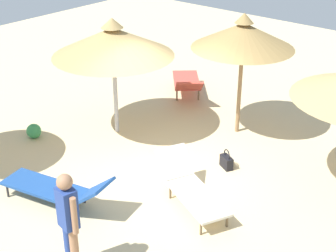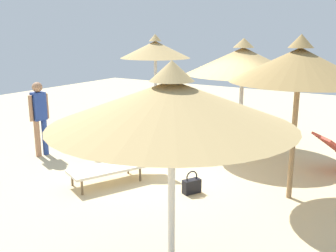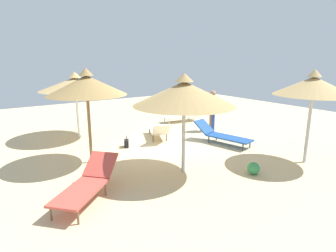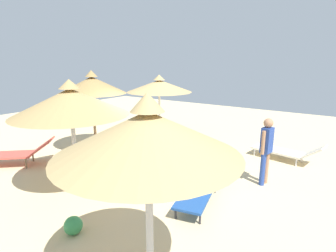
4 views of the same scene
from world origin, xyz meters
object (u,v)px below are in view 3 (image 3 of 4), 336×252
Objects in this scene: parasol_umbrella_edge at (313,86)px; handbag at (126,143)px; beach_ball at (254,168)px; lounge_chair_near_left at (185,115)px; lounge_chair_far_left at (222,135)px; parasol_umbrella_far_right at (87,85)px; person_standing_far_right at (212,108)px; parasol_umbrella_near_right at (184,93)px; parasol_umbrella_back at (75,84)px; lounge_chair_center at (159,130)px; lounge_chair_front at (87,182)px.

handbag is (3.76, -4.39, -2.15)m from parasol_umbrella_edge.
parasol_umbrella_edge is at bearing 172.24° from beach_ball.
beach_ball is at bearing 68.34° from lounge_chair_near_left.
parasol_umbrella_far_right is at bearing -10.53° from lounge_chair_far_left.
lounge_chair_far_left is 1.32× the size of person_standing_far_right.
parasol_umbrella_near_right is at bearing 25.22° from lounge_chair_far_left.
parasol_umbrella_back is at bearing -1.93° from lounge_chair_near_left.
lounge_chair_far_left is at bearing 152.26° from handbag.
lounge_chair_center is at bearing 140.45° from parasol_umbrella_back.
parasol_umbrella_back reaches higher than handbag.
parasol_umbrella_near_right is at bearing 68.79° from lounge_chair_center.
lounge_chair_center is at bearing -5.65° from person_standing_far_right.
parasol_umbrella_far_right is 8.24× the size of beach_ball.
beach_ball is at bearing 60.62° from person_standing_far_right.
parasol_umbrella_far_right reaches higher than handbag.
person_standing_far_right is at bearing -155.77° from lounge_chair_front.
lounge_chair_far_left is 3.44m from handbag.
parasol_umbrella_near_right is at bearing 103.50° from parasol_umbrella_back.
lounge_chair_front is at bearing 24.23° from person_standing_far_right.
parasol_umbrella_back is 1.38× the size of lounge_chair_center.
person_standing_far_right is at bearing -172.71° from parasol_umbrella_far_right.
handbag is (4.03, -0.04, -0.85)m from person_standing_far_right.
parasol_umbrella_near_right is 3.55m from handbag.
lounge_chair_far_left is at bearing -75.64° from parasol_umbrella_edge.
parasol_umbrella_far_right is 1.04× the size of parasol_umbrella_back.
lounge_chair_near_left is at bearing -145.71° from lounge_chair_center.
parasol_umbrella_back is 3.12m from handbag.
parasol_umbrella_edge reaches higher than lounge_chair_center.
parasol_umbrella_near_right reaches higher than lounge_chair_near_left.
beach_ball is (-0.25, 4.33, -0.19)m from lounge_chair_center.
lounge_chair_near_left is (-6.61, -5.00, -0.09)m from lounge_chair_front.
person_standing_far_right reaches higher than lounge_chair_far_left.
parasol_umbrella_near_right is 0.97× the size of parasol_umbrella_edge.
lounge_chair_near_left reaches higher than beach_ball.
lounge_chair_far_left is (0.71, -2.79, -1.95)m from parasol_umbrella_edge.
handbag is at bearing -0.50° from person_standing_far_right.
lounge_chair_near_left is (-0.44, -6.45, -1.97)m from parasol_umbrella_edge.
person_standing_far_right is (-5.57, -0.71, -1.31)m from parasol_umbrella_far_right.
lounge_chair_far_left is (-5.46, -1.34, -0.07)m from lounge_chair_front.
parasol_umbrella_far_right is at bearing -49.92° from parasol_umbrella_near_right.
beach_ball is (2.45, 6.17, -0.16)m from lounge_chair_near_left.
lounge_chair_front is 3.82m from handbag.
parasol_umbrella_far_right is 2.76m from handbag.
handbag is at bearing 113.23° from parasol_umbrella_back.
lounge_chair_near_left is at bearing -94.28° from person_standing_far_right.
beach_ball is (-2.70, 6.35, -1.92)m from parasol_umbrella_back.
lounge_chair_center is 4.34m from beach_ball.
lounge_chair_near_left is (-3.92, -4.97, -1.85)m from parasol_umbrella_near_right.
lounge_chair_center is (-3.02, -0.97, -1.95)m from parasol_umbrella_far_right.
handbag is at bearing -154.06° from parasol_umbrella_far_right.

